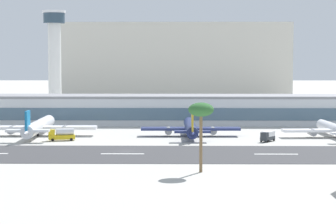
{
  "coord_description": "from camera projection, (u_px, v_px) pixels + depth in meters",
  "views": [
    {
      "loc": [
        14.38,
        -186.74,
        25.67
      ],
      "look_at": [
        11.18,
        33.95,
        8.66
      ],
      "focal_mm": 70.49,
      "sensor_mm": 36.0,
      "label": 1
    }
  ],
  "objects": [
    {
      "name": "ground_plane",
      "position": [
        127.0,
        151.0,
        188.35
      ],
      "size": [
        1400.0,
        1400.0,
        0.0
      ],
      "primitive_type": "plane",
      "color": "#B2AFA8"
    },
    {
      "name": "runway_strip",
      "position": [
        126.0,
        154.0,
        182.52
      ],
      "size": [
        800.0,
        35.3,
        0.08
      ],
      "primitive_type": "cube",
      "color": "#38383A",
      "rests_on": "ground_plane"
    },
    {
      "name": "runway_centreline_dash_4",
      "position": [
        123.0,
        154.0,
        182.53
      ],
      "size": [
        12.0,
        1.2,
        0.01
      ],
      "primitive_type": "cube",
      "color": "white",
      "rests_on": "runway_strip"
    },
    {
      "name": "runway_centreline_dash_5",
      "position": [
        276.0,
        154.0,
        181.92
      ],
      "size": [
        12.0,
        1.2,
        0.01
      ],
      "primitive_type": "cube",
      "color": "white",
      "rests_on": "runway_strip"
    },
    {
      "name": "terminal_building",
      "position": [
        186.0,
        110.0,
        270.43
      ],
      "size": [
        169.79,
        22.99,
        11.81
      ],
      "color": "silver",
      "rests_on": "ground_plane"
    },
    {
      "name": "control_tower",
      "position": [
        55.0,
        54.0,
        318.71
      ],
      "size": [
        11.13,
        11.13,
        50.11
      ],
      "color": "silver",
      "rests_on": "ground_plane"
    },
    {
      "name": "distant_hotel_block",
      "position": [
        177.0,
        63.0,
        408.44
      ],
      "size": [
        137.94,
        36.66,
        48.91
      ],
      "primitive_type": "cube",
      "color": "beige",
      "rests_on": "ground_plane"
    },
    {
      "name": "airliner_blue_tail_gate_0",
      "position": [
        38.0,
        127.0,
        226.29
      ],
      "size": [
        40.25,
        48.21,
        10.06
      ],
      "rotation": [
        0.0,
        0.0,
        1.6
      ],
      "color": "silver",
      "rests_on": "ground_plane"
    },
    {
      "name": "airliner_gold_tail_gate_1",
      "position": [
        191.0,
        128.0,
        225.18
      ],
      "size": [
        34.0,
        43.36,
        9.05
      ],
      "rotation": [
        0.0,
        0.0,
        1.58
      ],
      "color": "navy",
      "rests_on": "ground_plane"
    },
    {
      "name": "service_box_truck_0",
      "position": [
        268.0,
        136.0,
        210.78
      ],
      "size": [
        5.38,
        6.3,
        3.25
      ],
      "rotation": [
        0.0,
        0.0,
        4.11
      ],
      "color": "#2D3338",
      "rests_on": "ground_plane"
    },
    {
      "name": "service_fuel_truck_2",
      "position": [
        62.0,
        134.0,
        213.25
      ],
      "size": [
        8.87,
        4.51,
        3.95
      ],
      "rotation": [
        0.0,
        0.0,
        3.38
      ],
      "color": "gold",
      "rests_on": "ground_plane"
    },
    {
      "name": "palm_tree_0",
      "position": [
        201.0,
        112.0,
        151.62
      ],
      "size": [
        5.92,
        5.92,
        16.21
      ],
      "color": "brown",
      "rests_on": "ground_plane"
    }
  ]
}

